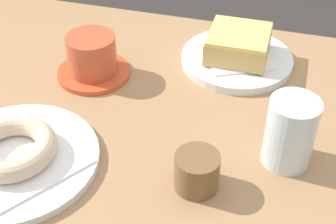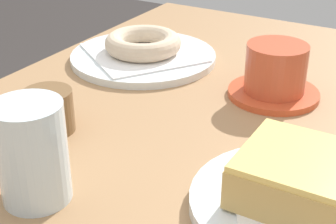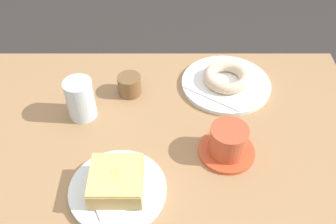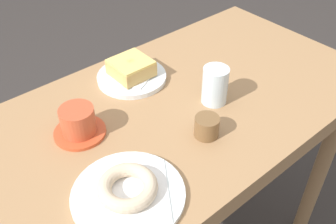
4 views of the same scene
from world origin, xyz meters
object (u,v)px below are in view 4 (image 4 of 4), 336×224
(donut_sugar_ring, at_px, (127,187))
(donut_glazed_square, at_px, (131,67))
(water_glass, at_px, (215,85))
(plate_sugar_ring, at_px, (128,195))
(coffee_cup, at_px, (78,123))
(sugar_jar, at_px, (207,127))
(plate_glazed_square, at_px, (132,77))

(donut_sugar_ring, bearing_deg, donut_glazed_square, -127.48)
(water_glass, bearing_deg, plate_sugar_ring, 16.78)
(coffee_cup, bearing_deg, water_glass, 160.34)
(donut_glazed_square, relative_size, water_glass, 1.03)
(donut_sugar_ring, bearing_deg, sugar_jar, -173.66)
(sugar_jar, bearing_deg, plate_sugar_ring, 6.34)
(donut_glazed_square, distance_m, water_glass, 0.24)
(donut_glazed_square, distance_m, coffee_cup, 0.25)
(plate_sugar_ring, bearing_deg, donut_sugar_ring, 0.00)
(donut_sugar_ring, relative_size, sugar_jar, 2.06)
(plate_sugar_ring, bearing_deg, sugar_jar, -173.66)
(donut_sugar_ring, relative_size, plate_glazed_square, 0.62)
(sugar_jar, bearing_deg, donut_sugar_ring, 6.34)
(donut_sugar_ring, height_order, coffee_cup, coffee_cup)
(donut_glazed_square, height_order, coffee_cup, coffee_cup)
(donut_sugar_ring, xyz_separation_m, sugar_jar, (-0.25, -0.03, -0.00))
(water_glass, bearing_deg, sugar_jar, 36.63)
(coffee_cup, bearing_deg, donut_glazed_square, -155.93)
(donut_sugar_ring, bearing_deg, plate_glazed_square, -127.48)
(plate_sugar_ring, xyz_separation_m, donut_sugar_ring, (0.00, 0.00, 0.02))
(plate_sugar_ring, bearing_deg, plate_glazed_square, -127.48)
(donut_glazed_square, xyz_separation_m, water_glass, (-0.10, 0.22, 0.01))
(donut_glazed_square, height_order, water_glass, water_glass)
(plate_glazed_square, relative_size, water_glass, 1.94)
(donut_sugar_ring, relative_size, donut_glazed_square, 1.18)
(donut_glazed_square, distance_m, sugar_jar, 0.30)
(plate_glazed_square, bearing_deg, plate_sugar_ring, 52.52)
(plate_glazed_square, xyz_separation_m, sugar_jar, (0.00, 0.30, 0.02))
(plate_glazed_square, height_order, donut_glazed_square, donut_glazed_square)
(coffee_cup, distance_m, sugar_jar, 0.30)
(donut_sugar_ring, xyz_separation_m, coffee_cup, (-0.02, -0.23, 0.01))
(donut_sugar_ring, xyz_separation_m, plate_glazed_square, (-0.25, -0.33, -0.02))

